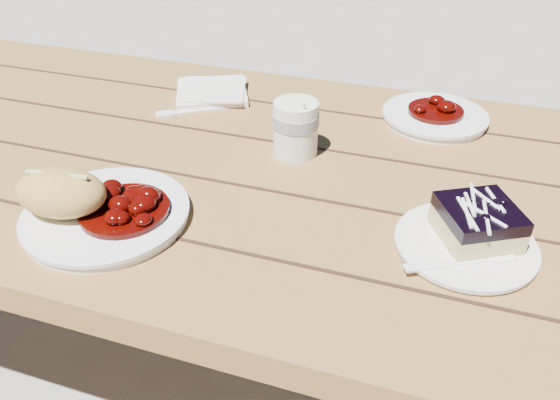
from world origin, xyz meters
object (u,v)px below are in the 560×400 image
(bread_roll, at_px, (61,193))
(blueberry_cake, at_px, (478,222))
(dessert_plate, at_px, (465,245))
(coffee_cup, at_px, (296,128))
(second_plate, at_px, (435,117))
(picnic_table, at_px, (207,223))
(main_plate, at_px, (107,215))

(bread_roll, relative_size, blueberry_cake, 1.01)
(dessert_plate, xyz_separation_m, coffee_cup, (-0.31, 0.18, 0.04))
(second_plate, bearing_deg, bread_roll, -134.02)
(blueberry_cake, bearing_deg, dessert_plate, -152.39)
(blueberry_cake, bearing_deg, coffee_cup, 123.19)
(picnic_table, relative_size, second_plate, 9.84)
(picnic_table, xyz_separation_m, bread_roll, (-0.10, -0.25, 0.21))
(dessert_plate, bearing_deg, picnic_table, 164.50)
(dessert_plate, xyz_separation_m, blueberry_cake, (0.01, 0.01, 0.03))
(main_plate, relative_size, blueberry_cake, 1.80)
(main_plate, height_order, bread_roll, bread_roll)
(main_plate, bearing_deg, coffee_cup, 53.13)
(bread_roll, xyz_separation_m, blueberry_cake, (0.59, 0.13, -0.01))
(coffee_cup, bearing_deg, dessert_plate, -30.97)
(dessert_plate, bearing_deg, coffee_cup, 149.03)
(main_plate, bearing_deg, second_plate, 48.19)
(blueberry_cake, height_order, second_plate, blueberry_cake)
(bread_roll, xyz_separation_m, second_plate, (0.50, 0.52, -0.04))
(blueberry_cake, xyz_separation_m, second_plate, (-0.09, 0.38, -0.03))
(picnic_table, relative_size, dessert_plate, 10.36)
(picnic_table, bearing_deg, coffee_cup, 17.97)
(dessert_plate, distance_m, second_plate, 0.40)
(blueberry_cake, relative_size, second_plate, 0.67)
(dessert_plate, bearing_deg, second_plate, 101.08)
(main_plate, height_order, blueberry_cake, blueberry_cake)
(picnic_table, bearing_deg, second_plate, 33.84)
(main_plate, relative_size, second_plate, 1.20)
(second_plate, bearing_deg, main_plate, -131.81)
(coffee_cup, bearing_deg, picnic_table, -162.03)
(picnic_table, relative_size, coffee_cup, 20.11)
(blueberry_cake, height_order, coffee_cup, coffee_cup)
(main_plate, relative_size, coffee_cup, 2.46)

